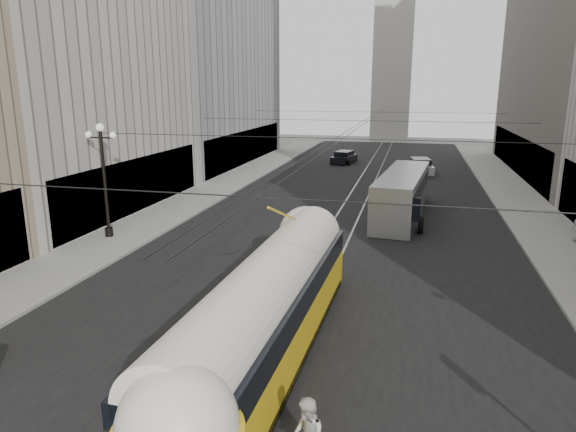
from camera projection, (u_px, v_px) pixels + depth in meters
The scene contains 13 objects.
road at pixel (358, 198), 40.14m from camera, with size 20.00×85.00×0.02m, color black.
sidewalk_left at pixel (228, 183), 46.18m from camera, with size 4.00×72.00×0.15m, color gray.
sidewalk_right at pixel (514, 196), 40.65m from camera, with size 4.00×72.00×0.15m, color gray.
rail_left at pixel (348, 197), 40.31m from camera, with size 0.12×85.00×0.04m, color gray.
rail_right at pixel (367, 198), 39.97m from camera, with size 0.12×85.00×0.04m, color gray.
building_left_far at pixel (194, 31), 55.85m from camera, with size 12.60×28.60×28.60m.
distant_tower at pixel (394, 45), 81.22m from camera, with size 6.00×6.00×31.36m.
lamppost_left_mid at pixel (104, 174), 28.47m from camera, with size 1.86×0.44×6.37m.
catenary at pixel (360, 123), 37.72m from camera, with size 25.00×72.00×0.23m.
streetcar at pixel (267, 308), 16.06m from camera, with size 2.90×15.97×3.49m.
city_bus at pixel (402, 192), 34.06m from camera, with size 3.55×11.90×2.97m.
sedan_white_far at pixel (420, 166), 51.51m from camera, with size 2.73×5.02×1.50m.
sedan_dark_far at pixel (344, 158), 58.30m from camera, with size 2.64×4.68×1.39m.
Camera 1 is at (4.04, -6.94, 8.44)m, focal length 32.00 mm.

